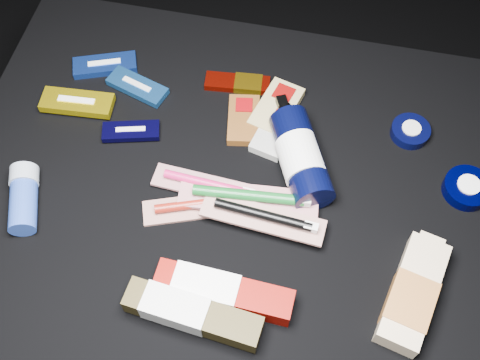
% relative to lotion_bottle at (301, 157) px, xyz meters
% --- Properties ---
extents(ground, '(3.00, 3.00, 0.00)m').
position_rel_lotion_bottle_xyz_m(ground, '(-0.11, -0.07, -0.44)').
color(ground, black).
rests_on(ground, ground).
extents(cloth_table, '(0.98, 0.78, 0.40)m').
position_rel_lotion_bottle_xyz_m(cloth_table, '(-0.11, -0.07, -0.24)').
color(cloth_table, black).
rests_on(cloth_table, ground).
extents(luna_bar_0, '(0.13, 0.09, 0.02)m').
position_rel_lotion_bottle_xyz_m(luna_bar_0, '(-0.41, 0.15, -0.03)').
color(luna_bar_0, '#173899').
rests_on(luna_bar_0, cloth_table).
extents(luna_bar_1, '(0.12, 0.08, 0.02)m').
position_rel_lotion_bottle_xyz_m(luna_bar_1, '(-0.33, 0.11, -0.03)').
color(luna_bar_1, '#2161B1').
rests_on(luna_bar_1, cloth_table).
extents(luna_bar_2, '(0.11, 0.06, 0.01)m').
position_rel_lotion_bottle_xyz_m(luna_bar_2, '(-0.31, 0.01, -0.02)').
color(luna_bar_2, black).
rests_on(luna_bar_2, cloth_table).
extents(luna_bar_3, '(0.14, 0.06, 0.02)m').
position_rel_lotion_bottle_xyz_m(luna_bar_3, '(-0.43, 0.05, -0.02)').
color(luna_bar_3, gold).
rests_on(luna_bar_3, cloth_table).
extents(clif_bar_0, '(0.07, 0.11, 0.02)m').
position_rel_lotion_bottle_xyz_m(clif_bar_0, '(-0.12, 0.08, -0.03)').
color(clif_bar_0, '#5F3613').
rests_on(clif_bar_0, cloth_table).
extents(clif_bar_1, '(0.08, 0.12, 0.02)m').
position_rel_lotion_bottle_xyz_m(clif_bar_1, '(-0.05, 0.06, -0.03)').
color(clif_bar_1, '#A4A49D').
rests_on(clif_bar_1, cloth_table).
extents(clif_bar_2, '(0.09, 0.13, 0.02)m').
position_rel_lotion_bottle_xyz_m(clif_bar_2, '(-0.06, 0.12, -0.03)').
color(clif_bar_2, tan).
rests_on(clif_bar_2, cloth_table).
extents(power_bar, '(0.13, 0.05, 0.02)m').
position_rel_lotion_bottle_xyz_m(power_bar, '(-0.14, 0.16, -0.03)').
color(power_bar, '#710C04').
rests_on(power_bar, cloth_table).
extents(lotion_bottle, '(0.14, 0.22, 0.07)m').
position_rel_lotion_bottle_xyz_m(lotion_bottle, '(0.00, 0.00, 0.00)').
color(lotion_bottle, black).
rests_on(lotion_bottle, cloth_table).
extents(cream_tin_upper, '(0.07, 0.07, 0.02)m').
position_rel_lotion_bottle_xyz_m(cream_tin_upper, '(0.19, 0.11, -0.03)').
color(cream_tin_upper, black).
rests_on(cream_tin_upper, cloth_table).
extents(cream_tin_lower, '(0.08, 0.08, 0.03)m').
position_rel_lotion_bottle_xyz_m(cream_tin_lower, '(0.29, 0.01, -0.02)').
color(cream_tin_lower, black).
rests_on(cream_tin_lower, cloth_table).
extents(bodywash_bottle, '(0.11, 0.20, 0.04)m').
position_rel_lotion_bottle_xyz_m(bodywash_bottle, '(0.21, -0.20, -0.02)').
color(bodywash_bottle, beige).
rests_on(bodywash_bottle, cloth_table).
extents(deodorant_stick, '(0.08, 0.13, 0.05)m').
position_rel_lotion_bottle_xyz_m(deodorant_stick, '(-0.44, -0.17, -0.01)').
color(deodorant_stick, '#25429A').
rests_on(deodorant_stick, cloth_table).
extents(toothbrush_pack_0, '(0.20, 0.11, 0.02)m').
position_rel_lotion_bottle_xyz_m(toothbrush_pack_0, '(-0.15, -0.11, -0.03)').
color(toothbrush_pack_0, '#B5AEA8').
rests_on(toothbrush_pack_0, cloth_table).
extents(toothbrush_pack_1, '(0.19, 0.06, 0.02)m').
position_rel_lotion_bottle_xyz_m(toothbrush_pack_1, '(-0.15, -0.08, -0.02)').
color(toothbrush_pack_1, '#BAB4AE').
rests_on(toothbrush_pack_1, cloth_table).
extents(toothbrush_pack_2, '(0.24, 0.08, 0.03)m').
position_rel_lotion_bottle_xyz_m(toothbrush_pack_2, '(-0.07, -0.09, -0.01)').
color(toothbrush_pack_2, beige).
rests_on(toothbrush_pack_2, cloth_table).
extents(toothbrush_pack_3, '(0.21, 0.06, 0.02)m').
position_rel_lotion_bottle_xyz_m(toothbrush_pack_3, '(-0.04, -0.12, -0.01)').
color(toothbrush_pack_3, beige).
rests_on(toothbrush_pack_3, cloth_table).
extents(toothpaste_carton_red, '(0.22, 0.06, 0.04)m').
position_rel_lotion_bottle_xyz_m(toothpaste_carton_red, '(-0.09, -0.26, -0.02)').
color(toothpaste_carton_red, '#780701').
rests_on(toothpaste_carton_red, cloth_table).
extents(toothpaste_carton_green, '(0.22, 0.07, 0.04)m').
position_rel_lotion_bottle_xyz_m(toothpaste_carton_green, '(-0.13, -0.30, -0.01)').
color(toothpaste_carton_green, '#342C11').
rests_on(toothpaste_carton_green, cloth_table).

